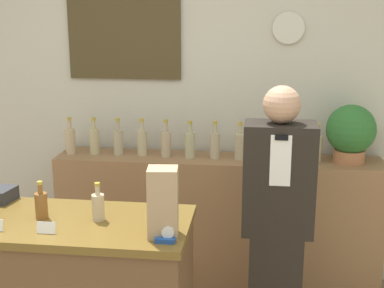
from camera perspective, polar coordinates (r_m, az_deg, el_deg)
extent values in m
cube|color=beige|center=(3.93, 0.07, 4.86)|extent=(5.20, 0.06, 2.70)
cube|color=#45381F|center=(3.93, -7.25, 11.08)|extent=(0.82, 0.02, 0.57)
cylinder|color=beige|center=(3.80, 10.24, 12.11)|extent=(0.22, 0.03, 0.22)
cube|color=#8E6642|center=(3.92, 2.67, -8.36)|extent=(2.29, 0.36, 0.97)
cube|color=brown|center=(2.74, -12.29, -8.36)|extent=(1.14, 0.58, 0.04)
cube|color=black|center=(3.06, 9.23, -3.68)|extent=(0.40, 0.24, 0.64)
cube|color=white|center=(2.90, 9.42, -1.78)|extent=(0.11, 0.01, 0.28)
cube|color=black|center=(2.87, 9.53, 0.67)|extent=(0.07, 0.01, 0.03)
sphere|color=tan|center=(2.96, 9.56, 4.18)|extent=(0.21, 0.21, 0.21)
cylinder|color=#B27047|center=(3.79, 16.40, -1.24)|extent=(0.21, 0.21, 0.09)
sphere|color=#2D6B2D|center=(3.74, 16.60, 1.52)|extent=(0.33, 0.33, 0.33)
cube|color=tan|center=(2.44, -3.12, -6.25)|extent=(0.15, 0.13, 0.33)
cube|color=#1E4799|center=(2.44, -2.85, -10.11)|extent=(0.09, 0.06, 0.02)
cylinder|color=silver|center=(2.43, -2.58, -9.41)|extent=(0.06, 0.02, 0.06)
cube|color=white|center=(2.60, -15.30, -8.62)|extent=(0.09, 0.02, 0.06)
cube|color=#2D2D33|center=(3.08, -19.49, -5.13)|extent=(0.12, 0.16, 0.07)
cylinder|color=brown|center=(2.77, -15.77, -6.38)|extent=(0.06, 0.06, 0.13)
cylinder|color=brown|center=(2.74, -15.90, -4.63)|extent=(0.02, 0.02, 0.05)
cylinder|color=#B29933|center=(2.73, -15.94, -4.01)|extent=(0.03, 0.03, 0.02)
cylinder|color=tan|center=(2.69, -9.97, -6.68)|extent=(0.06, 0.06, 0.13)
cylinder|color=tan|center=(2.66, -10.06, -4.89)|extent=(0.02, 0.02, 0.05)
cylinder|color=#B29933|center=(2.65, -10.08, -4.25)|extent=(0.03, 0.03, 0.02)
cylinder|color=tan|center=(3.94, -12.84, 0.28)|extent=(0.07, 0.07, 0.18)
cylinder|color=tan|center=(3.92, -12.94, 2.02)|extent=(0.03, 0.03, 0.06)
cylinder|color=#B29933|center=(3.91, -12.97, 2.63)|extent=(0.03, 0.03, 0.02)
cylinder|color=tan|center=(3.90, -10.37, 0.25)|extent=(0.07, 0.07, 0.18)
cylinder|color=tan|center=(3.87, -10.46, 2.01)|extent=(0.03, 0.03, 0.06)
cylinder|color=#B29933|center=(3.86, -10.48, 2.63)|extent=(0.03, 0.03, 0.02)
cylinder|color=tan|center=(3.86, -7.88, 0.20)|extent=(0.07, 0.07, 0.18)
cylinder|color=tan|center=(3.83, -7.94, 1.97)|extent=(0.03, 0.03, 0.06)
cylinder|color=#B29933|center=(3.82, -7.97, 2.60)|extent=(0.03, 0.03, 0.02)
cylinder|color=tan|center=(3.82, -5.34, 0.14)|extent=(0.07, 0.07, 0.18)
cylinder|color=tan|center=(3.79, -5.38, 1.93)|extent=(0.03, 0.03, 0.06)
cylinder|color=#B29933|center=(3.78, -5.40, 2.56)|extent=(0.03, 0.03, 0.02)
cylinder|color=tan|center=(3.78, -2.80, 0.01)|extent=(0.07, 0.07, 0.18)
cylinder|color=tan|center=(3.75, -2.83, 1.83)|extent=(0.03, 0.03, 0.06)
cylinder|color=#B29933|center=(3.74, -2.84, 2.46)|extent=(0.03, 0.03, 0.02)
cylinder|color=tan|center=(3.73, -0.22, -0.14)|extent=(0.07, 0.07, 0.18)
cylinder|color=tan|center=(3.70, -0.22, 1.70)|extent=(0.03, 0.03, 0.06)
cylinder|color=#B29933|center=(3.70, -0.22, 2.34)|extent=(0.03, 0.03, 0.02)
cylinder|color=tan|center=(3.73, 2.45, -0.18)|extent=(0.07, 0.07, 0.18)
cylinder|color=tan|center=(3.70, 2.47, 1.66)|extent=(0.03, 0.03, 0.06)
cylinder|color=#B29933|center=(3.69, 2.48, 2.30)|extent=(0.03, 0.03, 0.02)
cylinder|color=tan|center=(3.71, 5.12, -0.28)|extent=(0.07, 0.07, 0.18)
cylinder|color=tan|center=(3.68, 5.16, 1.56)|extent=(0.03, 0.03, 0.06)
cylinder|color=#B29933|center=(3.67, 5.18, 2.21)|extent=(0.03, 0.03, 0.02)
cylinder|color=tan|center=(3.73, 7.80, -0.30)|extent=(0.07, 0.07, 0.18)
cylinder|color=tan|center=(3.70, 7.87, 1.54)|extent=(0.03, 0.03, 0.06)
cylinder|color=#B29933|center=(3.69, 7.89, 2.18)|extent=(0.03, 0.03, 0.02)
cylinder|color=tan|center=(3.73, 10.48, -0.41)|extent=(0.07, 0.07, 0.18)
cylinder|color=tan|center=(3.70, 10.56, 1.43)|extent=(0.03, 0.03, 0.06)
cylinder|color=#B29933|center=(3.69, 10.59, 2.07)|extent=(0.03, 0.03, 0.02)
cylinder|color=tan|center=(3.73, 13.15, -0.53)|extent=(0.07, 0.07, 0.18)
cylinder|color=tan|center=(3.70, 13.25, 1.30)|extent=(0.03, 0.03, 0.06)
cylinder|color=#B29933|center=(3.69, 13.29, 1.95)|extent=(0.03, 0.03, 0.02)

